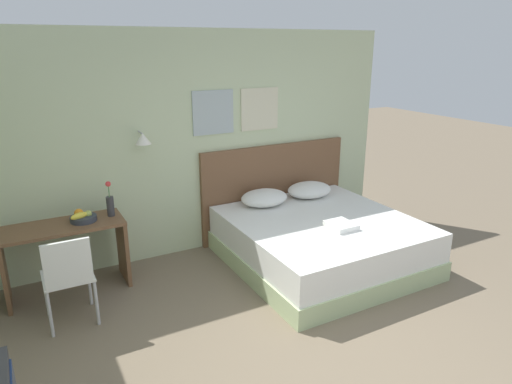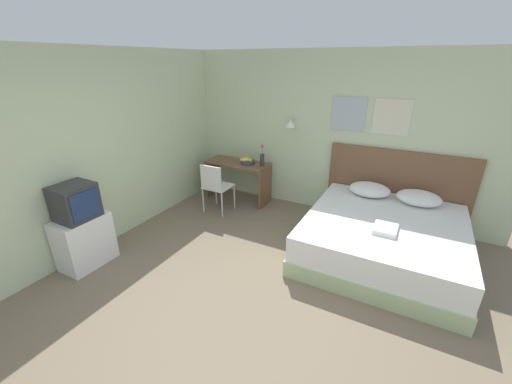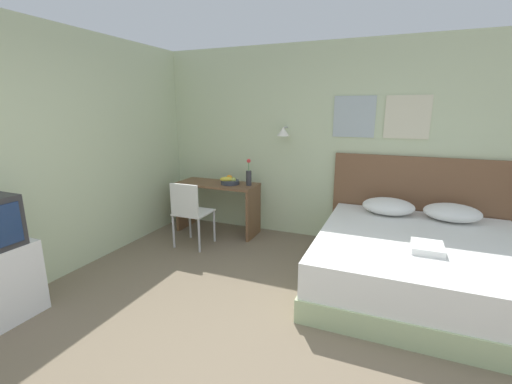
{
  "view_description": "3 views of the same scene",
  "coord_description": "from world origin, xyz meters",
  "views": [
    {
      "loc": [
        -1.8,
        -2.07,
        2.48
      ],
      "look_at": [
        0.25,
        1.69,
        1.08
      ],
      "focal_mm": 32.0,
      "sensor_mm": 36.0,
      "label": 1
    },
    {
      "loc": [
        1.41,
        -2.12,
        2.47
      ],
      "look_at": [
        -0.53,
        1.52,
        0.73
      ],
      "focal_mm": 22.0,
      "sensor_mm": 36.0,
      "label": 2
    },
    {
      "loc": [
        0.9,
        -1.69,
        1.8
      ],
      "look_at": [
        -0.61,
        1.96,
        0.83
      ],
      "focal_mm": 24.0,
      "sensor_mm": 36.0,
      "label": 3
    }
  ],
  "objects": [
    {
      "name": "headboard",
      "position": [
        1.2,
        2.93,
        0.61
      ],
      "size": [
        2.11,
        0.06,
        1.23
      ],
      "color": "brown",
      "rests_on": "ground_plane"
    },
    {
      "name": "fruit_bowl",
      "position": [
        -1.28,
        2.6,
        0.79
      ],
      "size": [
        0.27,
        0.26,
        0.13
      ],
      "color": "#333842",
      "rests_on": "desk"
    },
    {
      "name": "wall_back",
      "position": [
        0.01,
        2.98,
        1.33
      ],
      "size": [
        5.57,
        0.31,
        2.65
      ],
      "color": "beige",
      "rests_on": "ground_plane"
    },
    {
      "name": "desk",
      "position": [
        -1.48,
        2.59,
        0.52
      ],
      "size": [
        1.18,
        0.5,
        0.75
      ],
      "color": "brown",
      "rests_on": "ground_plane"
    },
    {
      "name": "bed",
      "position": [
        1.2,
        1.86,
        0.27
      ],
      "size": [
        1.99,
        2.07,
        0.55
      ],
      "color": "#B2C693",
      "rests_on": "ground_plane"
    },
    {
      "name": "desk_chair",
      "position": [
        -1.53,
        1.92,
        0.52
      ],
      "size": [
        0.43,
        0.43,
        0.88
      ],
      "color": "white",
      "rests_on": "ground_plane"
    },
    {
      "name": "pillow_left",
      "position": [
        0.86,
        2.61,
        0.65
      ],
      "size": [
        0.6,
        0.47,
        0.19
      ],
      "color": "white",
      "rests_on": "bed"
    },
    {
      "name": "folded_towel_near_foot",
      "position": [
        1.23,
        1.55,
        0.58
      ],
      "size": [
        0.27,
        0.31,
        0.06
      ],
      "color": "white",
      "rests_on": "bed"
    },
    {
      "name": "pillow_right",
      "position": [
        1.55,
        2.61,
        0.65
      ],
      "size": [
        0.6,
        0.47,
        0.19
      ],
      "color": "white",
      "rests_on": "bed"
    },
    {
      "name": "flower_vase",
      "position": [
        -0.99,
        2.62,
        0.88
      ],
      "size": [
        0.08,
        0.08,
        0.38
      ],
      "color": "#333338",
      "rests_on": "desk"
    }
  ]
}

